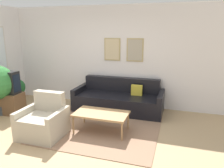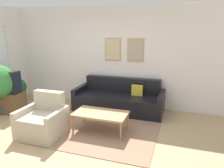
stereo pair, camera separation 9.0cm
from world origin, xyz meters
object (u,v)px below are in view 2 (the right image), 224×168
Objects in this scene: couch at (119,100)px; coffee_table at (101,114)px; armchair at (43,122)px; tv at (8,82)px.

couch is 1.30m from coffee_table.
coffee_table is at bearing 44.75° from armchair.
tv reaches higher than coffee_table.
tv is (-2.59, 0.29, 0.42)m from coffee_table.
armchair is (-1.05, -1.80, -0.00)m from couch.
armchair is at bearing -154.22° from coffee_table.
armchair is (-1.04, -0.50, -0.09)m from coffee_table.
couch is 2.09m from armchair.
tv reaches higher than couch.
couch is at bearing 89.27° from coffee_table.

